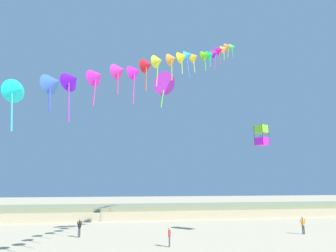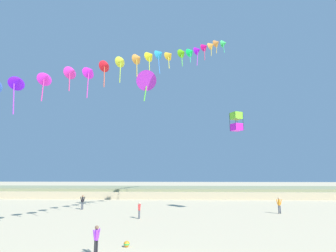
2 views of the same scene
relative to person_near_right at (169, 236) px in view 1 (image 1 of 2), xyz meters
The scene contains 7 objects.
dune_ridge 25.07m from the person_near_right, 86.43° to the left, with size 120.00×12.66×1.72m.
person_near_right is the anchor object (origin of this frame).
person_mid_center 10.05m from the person_near_right, 142.31° to the left, with size 0.52×0.46×1.75m.
person_far_left 15.54m from the person_near_right, 14.23° to the left, with size 0.62×0.24×1.76m.
kite_banner_string 14.92m from the person_near_right, 97.15° to the right, with size 23.78×26.92×24.53m.
large_kite_low_lead 14.56m from the person_near_right, 16.90° to the left, with size 1.46×1.46×2.15m.
large_kite_mid_trail 15.18m from the person_near_right, 90.72° to the left, with size 3.03×2.66×3.99m.
Camera 1 is at (-6.46, -11.50, 5.15)m, focal length 32.00 mm.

